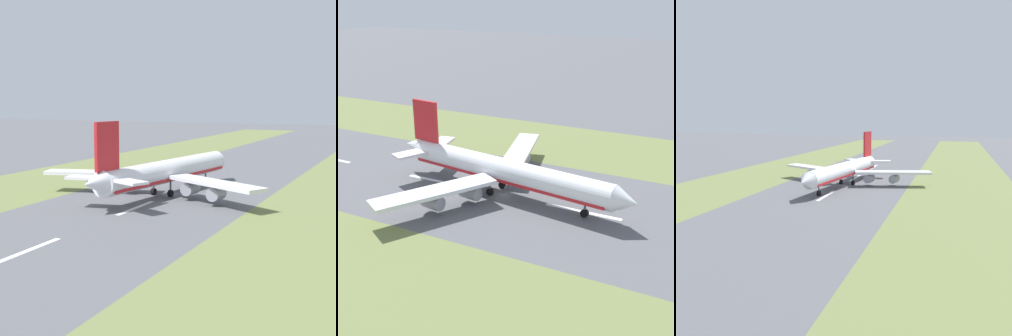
# 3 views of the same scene
# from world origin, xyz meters

# --- Properties ---
(ground_plane) EXTENTS (800.00, 800.00, 0.00)m
(ground_plane) POSITION_xyz_m (0.00, 0.00, 0.00)
(ground_plane) COLOR #56565B
(grass_median_west) EXTENTS (40.00, 600.00, 0.01)m
(grass_median_west) POSITION_xyz_m (-45.00, 0.00, 0.00)
(grass_median_west) COLOR olive
(grass_median_west) RESTS_ON ground
(grass_median_east) EXTENTS (40.00, 600.00, 0.01)m
(grass_median_east) POSITION_xyz_m (45.00, 0.00, 0.00)
(grass_median_east) COLOR olive
(grass_median_east) RESTS_ON ground
(centreline_dash_mid) EXTENTS (1.20, 18.00, 0.01)m
(centreline_dash_mid) POSITION_xyz_m (0.00, -19.69, 0.01)
(centreline_dash_mid) COLOR silver
(centreline_dash_mid) RESTS_ON ground
(centreline_dash_far) EXTENTS (1.20, 18.00, 0.01)m
(centreline_dash_far) POSITION_xyz_m (0.00, 20.31, 0.01)
(centreline_dash_far) COLOR silver
(centreline_dash_far) RESTS_ON ground
(airplane_main_jet) EXTENTS (63.54, 67.12, 20.20)m
(airplane_main_jet) POSITION_xyz_m (-0.86, -1.57, 6.02)
(airplane_main_jet) COLOR white
(airplane_main_jet) RESTS_ON ground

